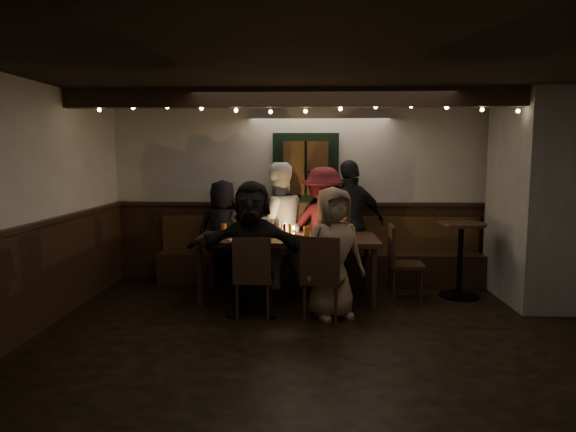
{
  "coord_description": "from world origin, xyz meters",
  "views": [
    {
      "loc": [
        -0.17,
        -5.0,
        1.84
      ],
      "look_at": [
        -0.42,
        1.6,
        1.05
      ],
      "focal_mm": 32.0,
      "sensor_mm": 36.0,
      "label": 1
    }
  ],
  "objects_px": {
    "person_b": "(248,234)",
    "person_e": "(350,224)",
    "chair_end": "(399,257)",
    "person_d": "(323,227)",
    "person_c": "(278,225)",
    "person_g": "(333,253)",
    "high_top": "(461,250)",
    "chair_near_right": "(322,273)",
    "person_a": "(223,233)",
    "person_f": "(252,249)",
    "chair_near_left": "(253,272)",
    "dining_table": "(287,242)"
  },
  "relations": [
    {
      "from": "person_a",
      "to": "person_b",
      "type": "bearing_deg",
      "value": 162.78
    },
    {
      "from": "person_f",
      "to": "person_g",
      "type": "xyz_separation_m",
      "value": [
        0.91,
        -0.03,
        -0.03
      ]
    },
    {
      "from": "chair_end",
      "to": "person_f",
      "type": "bearing_deg",
      "value": -155.9
    },
    {
      "from": "person_d",
      "to": "person_f",
      "type": "distance_m",
      "value": 1.61
    },
    {
      "from": "chair_end",
      "to": "high_top",
      "type": "distance_m",
      "value": 0.81
    },
    {
      "from": "person_e",
      "to": "chair_end",
      "type": "bearing_deg",
      "value": 113.41
    },
    {
      "from": "dining_table",
      "to": "person_c",
      "type": "xyz_separation_m",
      "value": [
        -0.16,
        0.63,
        0.13
      ]
    },
    {
      "from": "person_g",
      "to": "chair_near_left",
      "type": "bearing_deg",
      "value": 160.54
    },
    {
      "from": "chair_near_left",
      "to": "person_c",
      "type": "distance_m",
      "value": 1.47
    },
    {
      "from": "chair_near_left",
      "to": "chair_end",
      "type": "relative_size",
      "value": 0.99
    },
    {
      "from": "person_e",
      "to": "person_f",
      "type": "relative_size",
      "value": 1.14
    },
    {
      "from": "chair_near_left",
      "to": "person_d",
      "type": "height_order",
      "value": "person_d"
    },
    {
      "from": "chair_near_left",
      "to": "chair_near_right",
      "type": "height_order",
      "value": "chair_near_right"
    },
    {
      "from": "chair_end",
      "to": "person_c",
      "type": "xyz_separation_m",
      "value": [
        -1.59,
        0.51,
        0.34
      ]
    },
    {
      "from": "chair_near_right",
      "to": "person_e",
      "type": "bearing_deg",
      "value": 74.72
    },
    {
      "from": "person_f",
      "to": "chair_near_right",
      "type": "bearing_deg",
      "value": -10.26
    },
    {
      "from": "chair_end",
      "to": "person_d",
      "type": "height_order",
      "value": "person_d"
    },
    {
      "from": "chair_near_left",
      "to": "dining_table",
      "type": "bearing_deg",
      "value": 65.73
    },
    {
      "from": "high_top",
      "to": "person_b",
      "type": "xyz_separation_m",
      "value": [
        -2.81,
        0.45,
        0.13
      ]
    },
    {
      "from": "chair_end",
      "to": "person_e",
      "type": "height_order",
      "value": "person_e"
    },
    {
      "from": "dining_table",
      "to": "person_d",
      "type": "height_order",
      "value": "person_d"
    },
    {
      "from": "person_g",
      "to": "person_f",
      "type": "bearing_deg",
      "value": 154.06
    },
    {
      "from": "chair_end",
      "to": "person_f",
      "type": "xyz_separation_m",
      "value": [
        -1.8,
        -0.81,
        0.24
      ]
    },
    {
      "from": "person_c",
      "to": "person_e",
      "type": "height_order",
      "value": "person_e"
    },
    {
      "from": "high_top",
      "to": "person_a",
      "type": "relative_size",
      "value": 0.65
    },
    {
      "from": "high_top",
      "to": "person_b",
      "type": "bearing_deg",
      "value": 170.97
    },
    {
      "from": "chair_end",
      "to": "person_c",
      "type": "height_order",
      "value": "person_c"
    },
    {
      "from": "high_top",
      "to": "person_f",
      "type": "relative_size",
      "value": 0.63
    },
    {
      "from": "person_b",
      "to": "person_g",
      "type": "xyz_separation_m",
      "value": [
        1.12,
        -1.35,
        0.0
      ]
    },
    {
      "from": "person_b",
      "to": "person_e",
      "type": "height_order",
      "value": "person_e"
    },
    {
      "from": "chair_near_left",
      "to": "person_d",
      "type": "relative_size",
      "value": 0.56
    },
    {
      "from": "chair_near_left",
      "to": "person_g",
      "type": "height_order",
      "value": "person_g"
    },
    {
      "from": "chair_near_right",
      "to": "person_e",
      "type": "height_order",
      "value": "person_e"
    },
    {
      "from": "chair_near_right",
      "to": "person_a",
      "type": "bearing_deg",
      "value": 130.65
    },
    {
      "from": "chair_near_left",
      "to": "person_g",
      "type": "xyz_separation_m",
      "value": [
        0.9,
        0.08,
        0.22
      ]
    },
    {
      "from": "chair_end",
      "to": "person_f",
      "type": "height_order",
      "value": "person_f"
    },
    {
      "from": "dining_table",
      "to": "person_g",
      "type": "bearing_deg",
      "value": -52.38
    },
    {
      "from": "dining_table",
      "to": "chair_near_right",
      "type": "distance_m",
      "value": 0.98
    },
    {
      "from": "chair_near_right",
      "to": "person_f",
      "type": "xyz_separation_m",
      "value": [
        -0.79,
        0.19,
        0.23
      ]
    },
    {
      "from": "high_top",
      "to": "person_e",
      "type": "relative_size",
      "value": 0.55
    },
    {
      "from": "chair_near_left",
      "to": "person_e",
      "type": "height_order",
      "value": "person_e"
    },
    {
      "from": "chair_near_right",
      "to": "person_d",
      "type": "xyz_separation_m",
      "value": [
        0.06,
        1.56,
        0.29
      ]
    },
    {
      "from": "person_c",
      "to": "person_g",
      "type": "bearing_deg",
      "value": 96.98
    },
    {
      "from": "person_a",
      "to": "person_g",
      "type": "bearing_deg",
      "value": 128.76
    },
    {
      "from": "dining_table",
      "to": "chair_end",
      "type": "height_order",
      "value": "dining_table"
    },
    {
      "from": "person_e",
      "to": "high_top",
      "type": "bearing_deg",
      "value": 138.41
    },
    {
      "from": "chair_near_left",
      "to": "person_f",
      "type": "xyz_separation_m",
      "value": [
        -0.02,
        0.1,
        0.25
      ]
    },
    {
      "from": "chair_near_right",
      "to": "person_g",
      "type": "height_order",
      "value": "person_g"
    },
    {
      "from": "person_d",
      "to": "person_e",
      "type": "relative_size",
      "value": 0.94
    },
    {
      "from": "person_c",
      "to": "person_f",
      "type": "bearing_deg",
      "value": 60.08
    }
  ]
}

